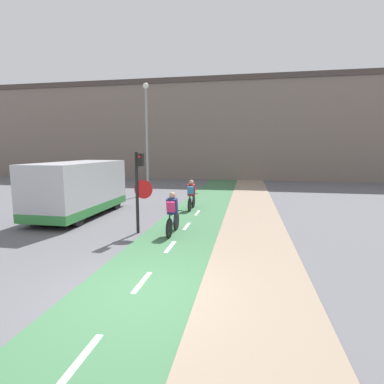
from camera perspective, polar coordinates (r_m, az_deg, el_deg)
ground_plane at (r=6.67m, az=-11.03°, el=-18.45°), size 120.00×120.00×0.00m
bike_lane at (r=6.67m, az=-11.03°, el=-18.36°), size 2.63×60.00×0.02m
sidewalk_strip at (r=6.27m, az=12.39°, el=-20.07°), size 2.40×60.00×0.05m
building_row_background at (r=31.63m, az=6.55°, el=11.59°), size 60.00×5.20×9.78m
traffic_light_pole at (r=10.62m, az=-10.02°, el=1.66°), size 0.67×0.25×2.88m
street_lamp_far at (r=19.91m, az=-8.64°, el=11.97°), size 0.36×0.36×7.12m
cyclist_near at (r=10.49m, az=-3.75°, el=-4.29°), size 0.46×1.68×1.50m
cyclist_far at (r=14.70m, az=-0.12°, el=-0.70°), size 0.46×1.66×1.49m
van at (r=14.21m, az=-20.77°, el=0.42°), size 2.13×5.31×2.41m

